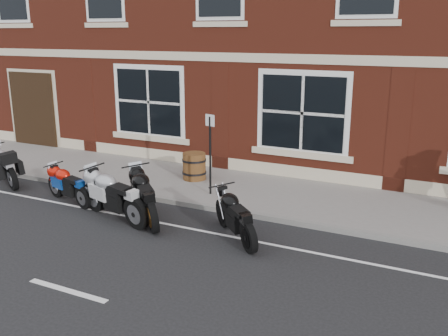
{
  "coord_description": "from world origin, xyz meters",
  "views": [
    {
      "loc": [
        5.55,
        -8.43,
        4.08
      ],
      "look_at": [
        0.57,
        1.6,
        1.03
      ],
      "focal_mm": 40.0,
      "sensor_mm": 36.0,
      "label": 1
    }
  ],
  "objects_px": {
    "parking_sign": "(210,149)",
    "moto_naked_black": "(236,214)",
    "moto_touring_silver": "(5,163)",
    "moto_sport_red": "(69,184)",
    "moto_sport_black": "(146,194)",
    "moto_sport_silver": "(114,194)",
    "barrel_planter": "(194,166)"
  },
  "relations": [
    {
      "from": "moto_sport_black",
      "to": "barrel_planter",
      "type": "height_order",
      "value": "moto_sport_black"
    },
    {
      "from": "moto_sport_silver",
      "to": "moto_naked_black",
      "type": "relative_size",
      "value": 1.45
    },
    {
      "from": "barrel_planter",
      "to": "parking_sign",
      "type": "distance_m",
      "value": 1.62
    },
    {
      "from": "moto_touring_silver",
      "to": "parking_sign",
      "type": "relative_size",
      "value": 0.96
    },
    {
      "from": "barrel_planter",
      "to": "moto_touring_silver",
      "type": "bearing_deg",
      "value": -153.7
    },
    {
      "from": "moto_sport_red",
      "to": "moto_touring_silver",
      "type": "bearing_deg",
      "value": 97.9
    },
    {
      "from": "moto_touring_silver",
      "to": "parking_sign",
      "type": "bearing_deg",
      "value": -50.34
    },
    {
      "from": "moto_naked_black",
      "to": "moto_touring_silver",
      "type": "bearing_deg",
      "value": 128.63
    },
    {
      "from": "moto_sport_black",
      "to": "moto_sport_silver",
      "type": "xyz_separation_m",
      "value": [
        -0.65,
        -0.32,
        0.01
      ]
    },
    {
      "from": "moto_naked_black",
      "to": "barrel_planter",
      "type": "height_order",
      "value": "moto_naked_black"
    },
    {
      "from": "moto_sport_red",
      "to": "parking_sign",
      "type": "xyz_separation_m",
      "value": [
        2.98,
        1.82,
        0.81
      ]
    },
    {
      "from": "moto_naked_black",
      "to": "barrel_planter",
      "type": "xyz_separation_m",
      "value": [
        -2.67,
        2.97,
        -0.03
      ]
    },
    {
      "from": "moto_touring_silver",
      "to": "barrel_planter",
      "type": "xyz_separation_m",
      "value": [
        4.72,
        2.33,
        -0.07
      ]
    },
    {
      "from": "moto_touring_silver",
      "to": "moto_sport_red",
      "type": "distance_m",
      "value": 2.79
    },
    {
      "from": "moto_sport_red",
      "to": "moto_sport_silver",
      "type": "relative_size",
      "value": 0.8
    },
    {
      "from": "moto_touring_silver",
      "to": "moto_sport_red",
      "type": "xyz_separation_m",
      "value": [
        2.76,
        -0.45,
        -0.08
      ]
    },
    {
      "from": "parking_sign",
      "to": "moto_touring_silver",
      "type": "bearing_deg",
      "value": -151.09
    },
    {
      "from": "moto_naked_black",
      "to": "parking_sign",
      "type": "bearing_deg",
      "value": 83.08
    },
    {
      "from": "moto_touring_silver",
      "to": "moto_naked_black",
      "type": "distance_m",
      "value": 7.42
    },
    {
      "from": "parking_sign",
      "to": "moto_sport_red",
      "type": "bearing_deg",
      "value": -133.14
    },
    {
      "from": "moto_sport_red",
      "to": "moto_naked_black",
      "type": "xyz_separation_m",
      "value": [
        4.64,
        -0.19,
        0.04
      ]
    },
    {
      "from": "moto_sport_red",
      "to": "barrel_planter",
      "type": "relative_size",
      "value": 2.44
    },
    {
      "from": "moto_sport_black",
      "to": "barrel_planter",
      "type": "distance_m",
      "value": 2.91
    },
    {
      "from": "moto_touring_silver",
      "to": "moto_sport_black",
      "type": "xyz_separation_m",
      "value": [
        5.14,
        -0.55,
        0.03
      ]
    },
    {
      "from": "moto_touring_silver",
      "to": "moto_sport_black",
      "type": "relative_size",
      "value": 1.13
    },
    {
      "from": "moto_touring_silver",
      "to": "moto_sport_silver",
      "type": "distance_m",
      "value": 4.57
    },
    {
      "from": "moto_touring_silver",
      "to": "barrel_planter",
      "type": "height_order",
      "value": "moto_touring_silver"
    },
    {
      "from": "moto_sport_silver",
      "to": "parking_sign",
      "type": "height_order",
      "value": "parking_sign"
    },
    {
      "from": "moto_sport_black",
      "to": "moto_naked_black",
      "type": "height_order",
      "value": "moto_sport_black"
    },
    {
      "from": "moto_naked_black",
      "to": "barrel_planter",
      "type": "relative_size",
      "value": 2.1
    },
    {
      "from": "moto_touring_silver",
      "to": "moto_sport_silver",
      "type": "bearing_deg",
      "value": -74.69
    },
    {
      "from": "parking_sign",
      "to": "moto_naked_black",
      "type": "bearing_deg",
      "value": -34.94
    }
  ]
}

